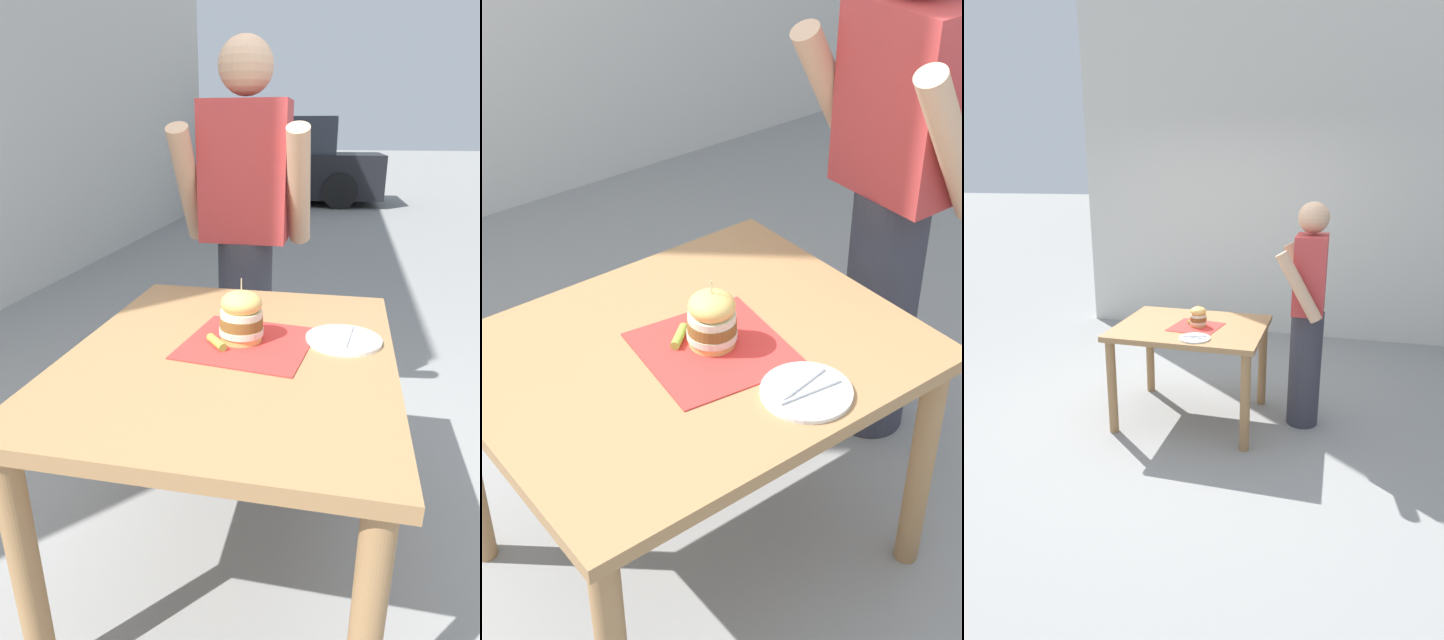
# 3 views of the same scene
# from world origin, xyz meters

# --- Properties ---
(ground_plane) EXTENTS (80.00, 80.00, 0.00)m
(ground_plane) POSITION_xyz_m (0.00, 0.00, 0.00)
(ground_plane) COLOR gray
(patio_table) EXTENTS (0.89, 1.12, 0.77)m
(patio_table) POSITION_xyz_m (0.00, 0.00, 0.64)
(patio_table) COLOR #9E7247
(patio_table) RESTS_ON ground
(serving_paper) EXTENTS (0.39, 0.39, 0.00)m
(serving_paper) POSITION_xyz_m (0.03, 0.05, 0.77)
(serving_paper) COLOR red
(serving_paper) RESTS_ON patio_table
(sandwich) EXTENTS (0.13, 0.13, 0.19)m
(sandwich) POSITION_xyz_m (0.01, 0.06, 0.84)
(sandwich) COLOR #E5B25B
(sandwich) RESTS_ON serving_paper
(pickle_spear) EXTENTS (0.07, 0.08, 0.02)m
(pickle_spear) POSITION_xyz_m (-0.05, 0.00, 0.78)
(pickle_spear) COLOR #8EA83D
(pickle_spear) RESTS_ON serving_paper
(side_plate_with_forks) EXTENTS (0.22, 0.22, 0.02)m
(side_plate_with_forks) POSITION_xyz_m (0.31, 0.12, 0.77)
(side_plate_with_forks) COLOR white
(side_plate_with_forks) RESTS_ON patio_table
(diner_across_table) EXTENTS (0.55, 0.35, 1.69)m
(diner_across_table) POSITION_xyz_m (-0.13, 0.85, 0.88)
(diner_across_table) COLOR #33333D
(diner_across_table) RESTS_ON ground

